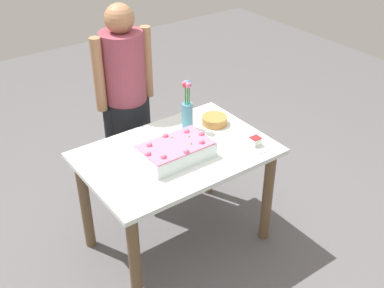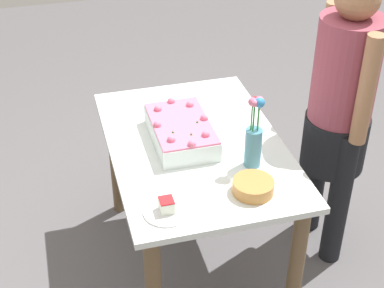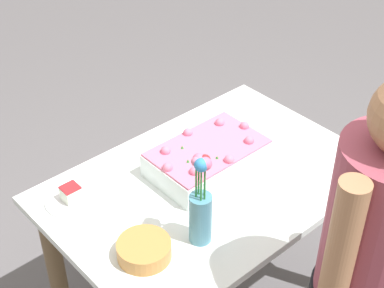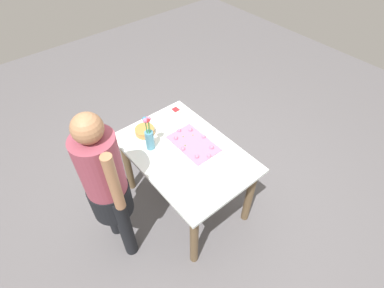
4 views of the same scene
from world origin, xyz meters
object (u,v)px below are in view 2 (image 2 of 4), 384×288
Objects in this scene: flower_vase at (254,137)px; person_standing at (340,107)px; sheet_cake at (181,131)px; cake_knife at (193,96)px; fruit_bowl at (253,187)px; serving_plate_with_slice at (167,209)px.

flower_vase is 0.23× the size of person_standing.
cake_knife is (0.39, -0.16, -0.05)m from sheet_cake.
serving_plate_with_slice is at bearing 94.81° from fruit_bowl.
sheet_cake reaches higher than serving_plate_with_slice.
flower_vase is 0.22m from fruit_bowl.
flower_vase is at bearing 20.02° from person_standing.
serving_plate_with_slice is 0.37m from fruit_bowl.
cake_knife is at bearing 8.22° from flower_vase.
sheet_cake is 2.47× the size of fruit_bowl.
flower_vase is (0.21, -0.44, 0.13)m from serving_plate_with_slice.
serving_plate_with_slice is 1.02m from person_standing.
flower_vase is at bearing -63.92° from serving_plate_with_slice.
cake_knife is 0.77m from person_standing.
person_standing is at bearing -57.13° from fruit_bowl.
cake_knife is (0.86, -0.34, -0.01)m from serving_plate_with_slice.
sheet_cake is 0.49m from fruit_bowl.
sheet_cake is 0.51m from serving_plate_with_slice.
sheet_cake is at bearing 23.20° from fruit_bowl.
flower_vase reaches higher than cake_knife.
fruit_bowl is at bearing 161.07° from flower_vase.
sheet_cake is 0.38m from flower_vase.
fruit_bowl is at bearing -156.80° from sheet_cake.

